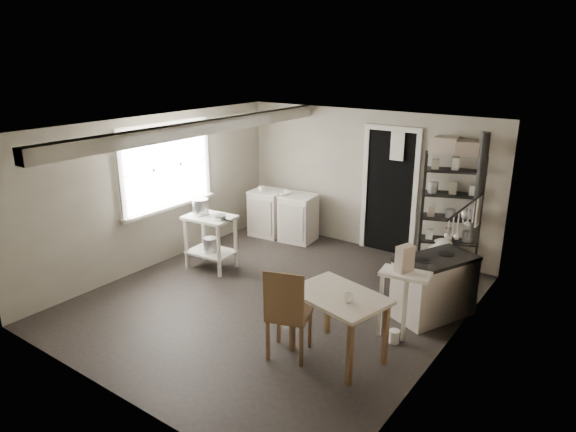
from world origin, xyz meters
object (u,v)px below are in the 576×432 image
Objects in this scene: base_cabinets at (283,213)px; stove at (434,283)px; chair at (290,314)px; shelf_rack at (451,210)px; stockpot at (201,207)px; work_table at (338,326)px; flour_sack at (442,257)px; prep_table at (211,243)px.

base_cabinets is 3.43m from stove.
base_cabinets is 1.19× the size of chair.
shelf_rack reaches higher than chair.
shelf_rack is (2.86, 0.28, 0.49)m from base_cabinets.
stockpot is 3.17m from work_table.
flour_sack is at bearing 87.47° from work_table.
prep_table is 2.64m from chair.
chair is (-0.96, -1.75, 0.04)m from stove.
flour_sack is at bearing -3.34° from base_cabinets.
work_table is (2.71, -2.71, -0.08)m from base_cabinets.
work_table is at bearing -115.09° from shelf_rack.
stockpot is at bearing -104.97° from base_cabinets.
work_table is 0.94× the size of chair.
base_cabinets is (0.09, 1.73, 0.06)m from prep_table.
prep_table is at bearing -146.88° from stove.
shelf_rack reaches higher than base_cabinets.
shelf_rack is (3.12, 2.02, 0.01)m from stockpot.
stockpot is 1.82m from base_cabinets.
stove is at bearing -27.12° from base_cabinets.
shelf_rack is at bearing 87.16° from work_table.
base_cabinets is at bearing -176.52° from stove.
base_cabinets is 3.72m from chair.
prep_table reaches higher than work_table.
shelf_rack reaches higher than work_table.
stove is 1.58m from work_table.
stove is 1.85× the size of flour_sack.
shelf_rack reaches higher than stove.
flour_sack is (-0.38, 1.37, -0.20)m from stove.
base_cabinets is (0.26, 1.74, -0.48)m from stockpot.
base_cabinets is 2.91m from shelf_rack.
work_table is at bearing -18.08° from stockpot.
chair is (-0.61, -3.24, -0.46)m from shelf_rack.
work_table is (2.80, -0.98, -0.02)m from prep_table.
stockpot is at bearing 161.92° from work_table.
prep_table is 0.84× the size of stove.
shelf_rack is at bearing 32.96° from stockpot.
work_table is at bearing -84.43° from stove.
chair is at bearing -100.59° from flour_sack.
work_table reaches higher than flour_sack.
shelf_rack is at bearing 80.14° from flour_sack.
stove is 0.94× the size of chair.
stove is at bearing 42.85° from chair.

